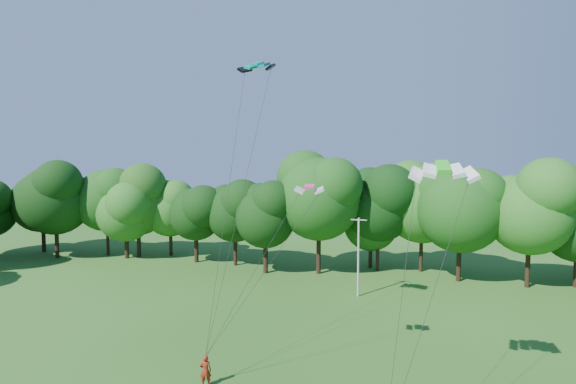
# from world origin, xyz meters

# --- Properties ---
(utility_pole) EXTENTS (1.43, 0.23, 7.17)m
(utility_pole) POSITION_xyz_m (2.13, 27.30, 3.71)
(utility_pole) COLOR #AFAFA6
(utility_pole) RESTS_ON ground
(kite_flyer_left) EXTENTS (0.74, 0.60, 1.76)m
(kite_flyer_left) POSITION_xyz_m (-4.61, 9.01, 0.88)
(kite_flyer_left) COLOR maroon
(kite_flyer_left) RESTS_ON ground
(kite_teal) EXTENTS (2.57, 1.51, 0.49)m
(kite_teal) POSITION_xyz_m (-3.65, 15.71, 18.71)
(kite_teal) COLOR #04918A
(kite_teal) RESTS_ON ground
(kite_green) EXTENTS (2.98, 1.39, 0.64)m
(kite_green) POSITION_xyz_m (7.47, 8.84, 12.10)
(kite_green) COLOR #2EDB20
(kite_green) RESTS_ON ground
(kite_pink) EXTENTS (1.73, 0.98, 0.26)m
(kite_pink) POSITION_xyz_m (0.71, 11.33, 10.93)
(kite_pink) COLOR #E03E77
(kite_pink) RESTS_ON ground
(tree_back_west) EXTENTS (8.63, 8.63, 12.56)m
(tree_back_west) POSITION_xyz_m (-26.48, 37.41, 7.84)
(tree_back_west) COLOR #3A2017
(tree_back_west) RESTS_ON ground
(tree_back_center) EXTENTS (8.36, 8.36, 12.16)m
(tree_back_center) POSITION_xyz_m (3.45, 37.14, 7.59)
(tree_back_center) COLOR black
(tree_back_center) RESTS_ON ground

